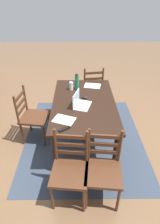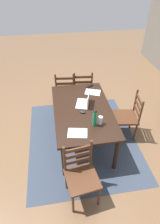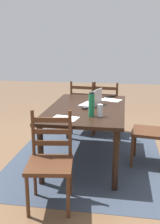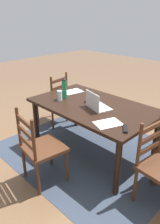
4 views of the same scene
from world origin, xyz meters
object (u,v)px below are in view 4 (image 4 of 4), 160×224
at_px(dining_table, 92,110).
at_px(computer_mouse, 87,101).
at_px(chair_far_head, 41,148).
at_px(water_bottle, 64,88).
at_px(chair_right_near, 53,100).
at_px(laptop, 96,104).
at_px(drinking_glass, 60,96).
at_px(tv_remote, 125,129).

relative_size(dining_table, computer_mouse, 16.84).
height_order(chair_far_head, water_bottle, water_bottle).
distance_m(chair_far_head, chair_right_near, 1.56).
xyz_separation_m(chair_far_head, laptop, (-0.13, -0.81, 0.35)).
bearing_deg(drinking_glass, computer_mouse, -144.29).
bearing_deg(chair_right_near, computer_mouse, 169.33).
bearing_deg(drinking_glass, chair_right_near, -30.97).
distance_m(chair_right_near, water_bottle, 0.88).
xyz_separation_m(dining_table, water_bottle, (0.44, 0.11, 0.24)).
height_order(dining_table, chair_far_head, chair_far_head).
height_order(chair_far_head, chair_right_near, same).
xyz_separation_m(chair_far_head, drinking_glass, (0.42, -0.66, 0.37)).
xyz_separation_m(laptop, tv_remote, (-0.59, 0.21, -0.05)).
distance_m(chair_far_head, computer_mouse, 0.95).
xyz_separation_m(drinking_glass, tv_remote, (-1.14, 0.06, -0.06)).
relative_size(dining_table, water_bottle, 5.60).
height_order(chair_far_head, tv_remote, chair_far_head).
bearing_deg(chair_far_head, tv_remote, -140.21).
bearing_deg(drinking_glass, water_bottle, -81.96).
relative_size(water_bottle, tv_remote, 1.77).
relative_size(chair_right_near, water_bottle, 3.16).
relative_size(chair_far_head, drinking_glass, 6.53).
bearing_deg(water_bottle, dining_table, -165.56).
xyz_separation_m(chair_right_near, tv_remote, (-1.85, 0.48, 0.30)).
distance_m(dining_table, tv_remote, 0.77).
relative_size(chair_right_near, computer_mouse, 9.50).
xyz_separation_m(drinking_glass, computer_mouse, (-0.32, -0.23, -0.06)).
height_order(dining_table, water_bottle, water_bottle).
distance_m(chair_far_head, tv_remote, 0.99).
bearing_deg(tv_remote, dining_table, -58.14).
bearing_deg(drinking_glass, laptop, -165.26).
bearing_deg(tv_remote, drinking_glass, -40.19).
height_order(chair_far_head, computer_mouse, chair_far_head).
relative_size(chair_right_near, laptop, 2.56).
height_order(chair_far_head, laptop, laptop).
bearing_deg(tv_remote, laptop, -56.37).
bearing_deg(water_bottle, laptop, -175.43).
xyz_separation_m(chair_far_head, water_bottle, (0.44, -0.76, 0.45)).
distance_m(water_bottle, computer_mouse, 0.38).
height_order(water_bottle, computer_mouse, water_bottle).
bearing_deg(chair_far_head, drinking_glass, -57.43).
distance_m(chair_right_near, laptop, 1.33).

